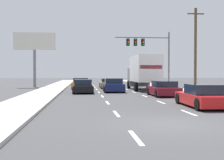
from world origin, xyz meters
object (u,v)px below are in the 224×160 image
car_maroon (164,89)px  car_tan (108,84)px  utility_pole_mid (195,48)px  car_orange (81,84)px  traffic_signal_mast (145,46)px  car_navy (114,86)px  box_truck (143,71)px  car_red (202,97)px  car_black (83,87)px  roadside_billboard (35,47)px

car_maroon → car_tan: bearing=105.2°
utility_pole_mid → car_orange: bearing=162.4°
car_orange → car_tan: (3.27, 1.45, -0.03)m
utility_pole_mid → traffic_signal_mast: bearing=111.3°
car_navy → traffic_signal_mast: size_ratio=0.54×
utility_pole_mid → car_tan: bearing=149.2°
box_truck → car_red: box_truck is taller
car_navy → box_truck: box_truck is taller
car_black → car_navy: size_ratio=1.14×
roadside_billboard → traffic_signal_mast: bearing=2.0°
car_tan → car_navy: (-0.05, -7.12, 0.05)m
car_red → traffic_signal_mast: 24.71m
car_navy → car_red: (3.54, -13.23, -0.05)m
car_navy → car_maroon: (3.48, -5.55, -0.05)m
car_tan → car_navy: 7.12m
car_red → roadside_billboard: size_ratio=0.64×
car_black → car_maroon: (6.45, -4.52, -0.01)m
car_tan → roadside_billboard: roadside_billboard is taller
car_navy → box_truck: bearing=35.7°
car_red → roadside_billboard: 27.26m
traffic_signal_mast → utility_pole_mid: 9.83m
car_orange → car_red: size_ratio=0.92×
car_orange → car_navy: bearing=-60.3°
car_black → car_red: bearing=-61.9°
car_black → car_red: size_ratio=1.03×
car_orange → car_maroon: size_ratio=1.03×
car_orange → utility_pole_mid: utility_pole_mid is taller
car_black → utility_pole_mid: (11.92, 2.83, 3.94)m
car_black → car_red: (6.51, -12.20, -0.01)m
car_black → traffic_signal_mast: (8.38, 11.95, 4.92)m
car_maroon → car_orange: bearing=120.9°
traffic_signal_mast → roadside_billboard: (-14.62, -0.51, -0.27)m
car_maroon → car_red: (0.06, -7.68, 0.00)m
car_orange → roadside_billboard: roadside_billboard is taller
car_maroon → traffic_signal_mast: size_ratio=0.54×
car_tan → car_maroon: (3.43, -12.66, 0.01)m
car_maroon → roadside_billboard: 20.92m
car_black → traffic_signal_mast: size_ratio=0.62×
box_truck → roadside_billboard: size_ratio=1.14×
car_orange → traffic_signal_mast: 11.24m
car_red → utility_pole_mid: size_ratio=0.52×
utility_pole_mid → roadside_billboard: bearing=154.7°
car_red → traffic_signal_mast: size_ratio=0.60×
car_navy → car_maroon: bearing=-57.9°
car_black → car_red: 13.83m
car_orange → car_tan: bearing=23.9°
car_maroon → car_red: bearing=-89.6°
traffic_signal_mast → roadside_billboard: traffic_signal_mast is taller
car_navy → box_truck: 4.52m
car_navy → car_red: 13.69m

